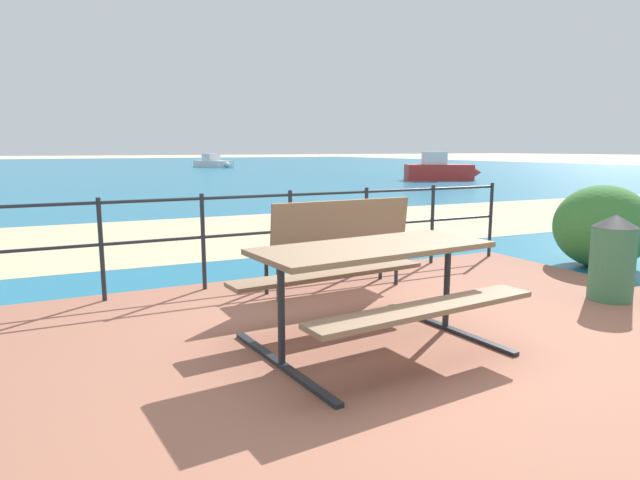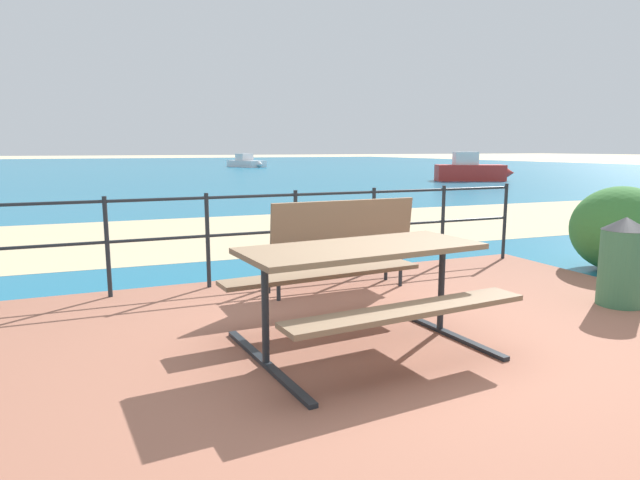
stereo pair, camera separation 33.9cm
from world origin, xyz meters
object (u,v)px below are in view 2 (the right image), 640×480
(park_bench, at_px, (340,237))
(boat_mid, at_px, (472,171))
(picnic_table, at_px, (361,271))
(boat_far, at_px, (246,162))
(trash_bin, at_px, (623,261))

(park_bench, bearing_deg, boat_mid, -133.07)
(picnic_table, distance_m, boat_mid, 22.81)
(boat_mid, bearing_deg, park_bench, -107.62)
(picnic_table, xyz_separation_m, park_bench, (0.53, 1.51, -0.01))
(boat_mid, relative_size, boat_far, 0.82)
(picnic_table, xyz_separation_m, boat_far, (10.08, 40.07, -0.27))
(trash_bin, relative_size, boat_mid, 0.23)
(trash_bin, relative_size, boat_far, 0.19)
(park_bench, xyz_separation_m, trash_bin, (2.21, -1.47, -0.15))
(park_bench, height_order, trash_bin, park_bench)
(park_bench, height_order, boat_far, boat_far)
(trash_bin, height_order, boat_mid, boat_mid)
(park_bench, bearing_deg, boat_far, -105.29)
(boat_far, bearing_deg, park_bench, -29.68)
(boat_mid, bearing_deg, boat_far, 125.61)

